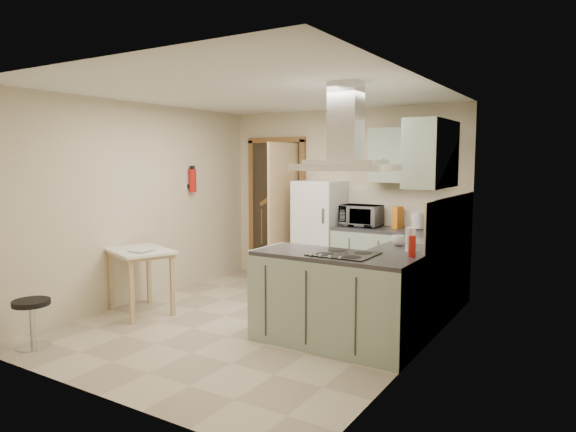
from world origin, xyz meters
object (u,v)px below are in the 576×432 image
Objects in this scene: drop_leaf_table at (141,281)px; fridge at (320,234)px; extractor_hood at (345,167)px; microwave at (361,216)px; bentwood_chair at (280,246)px; peninsula at (334,300)px; stool at (32,323)px.

fridge is at bearing 82.67° from drop_leaf_table.
microwave is (-0.71, 2.01, -0.68)m from extractor_hood.
bentwood_chair is 1.93× the size of microwave.
fridge is 0.97× the size of peninsula.
extractor_hood is 3.14m from bentwood_chair.
drop_leaf_table is 0.80× the size of bentwood_chair.
peninsula reaches higher than drop_leaf_table.
fridge is 3.23× the size of stool.
peninsula is at bearing -60.49° from bentwood_chair.
peninsula is at bearing 180.00° from extractor_hood.
peninsula is at bearing -74.31° from microwave.
peninsula is 1.93× the size of drop_leaf_table.
drop_leaf_table is at bearing -115.41° from bentwood_chair.
peninsula is 3.34× the size of stool.
fridge is 2.54m from drop_leaf_table.
drop_leaf_table is at bearing 88.73° from stool.
stool is at bearing -148.20° from extractor_hood.
bentwood_chair is (-1.94, 2.05, 0.05)m from peninsula.
microwave is (-0.61, 2.01, 0.59)m from peninsula.
drop_leaf_table is 1.54× the size of microwave.
microwave is (1.33, -0.04, 0.54)m from bentwood_chair.
stool is (-0.03, -1.33, -0.14)m from drop_leaf_table.
bentwood_chair is at bearing 134.84° from extractor_hood.
bentwood_chair is (-0.71, 0.07, -0.25)m from fridge.
stool is (-1.21, -3.55, -0.52)m from fridge.
stool is (-0.50, -3.62, -0.27)m from bentwood_chair.
microwave is at bearing -15.71° from bentwood_chair.
microwave reaches higher than peninsula.
extractor_hood is 3.33m from stool.
microwave is at bearing 109.45° from extractor_hood.
extractor_hood is 1.12× the size of drop_leaf_table.
drop_leaf_table is 2.95m from microwave.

